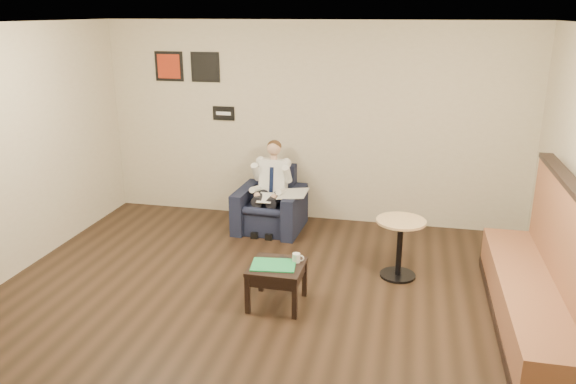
% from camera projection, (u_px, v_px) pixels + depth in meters
% --- Properties ---
extents(ground, '(6.00, 6.00, 0.00)m').
position_uv_depth(ground, '(256.00, 322.00, 5.51)').
color(ground, black).
rests_on(ground, ground).
extents(wall_back, '(6.00, 0.02, 2.80)m').
position_uv_depth(wall_back, '(312.00, 124.00, 7.87)').
color(wall_back, beige).
rests_on(wall_back, ground).
extents(ceiling, '(6.00, 6.00, 0.02)m').
position_uv_depth(ceiling, '(251.00, 25.00, 4.65)').
color(ceiling, white).
rests_on(ceiling, wall_back).
extents(seating_sign, '(0.32, 0.02, 0.20)m').
position_uv_depth(seating_sign, '(224.00, 113.00, 8.09)').
color(seating_sign, black).
rests_on(seating_sign, wall_back).
extents(art_print_left, '(0.42, 0.03, 0.42)m').
position_uv_depth(art_print_left, '(169.00, 66.00, 8.06)').
color(art_print_left, '#AC2D15').
rests_on(art_print_left, wall_back).
extents(art_print_right, '(0.42, 0.03, 0.42)m').
position_uv_depth(art_print_right, '(205.00, 67.00, 7.94)').
color(art_print_right, black).
rests_on(art_print_right, wall_back).
extents(armchair, '(0.92, 0.92, 0.85)m').
position_uv_depth(armchair, '(270.00, 200.00, 7.73)').
color(armchair, black).
rests_on(armchair, ground).
extents(seated_man, '(0.59, 0.86, 1.16)m').
position_uv_depth(seated_man, '(267.00, 191.00, 7.58)').
color(seated_man, white).
rests_on(seated_man, armchair).
extents(lap_papers, '(0.20, 0.28, 0.01)m').
position_uv_depth(lap_papers, '(265.00, 198.00, 7.52)').
color(lap_papers, white).
rests_on(lap_papers, seated_man).
extents(newspaper, '(0.37, 0.46, 0.01)m').
position_uv_depth(newspaper, '(293.00, 193.00, 7.51)').
color(newspaper, silver).
rests_on(newspaper, armchair).
extents(side_table, '(0.55, 0.55, 0.44)m').
position_uv_depth(side_table, '(277.00, 285.00, 5.78)').
color(side_table, black).
rests_on(side_table, ground).
extents(green_folder, '(0.48, 0.37, 0.01)m').
position_uv_depth(green_folder, '(273.00, 265.00, 5.70)').
color(green_folder, green).
rests_on(green_folder, side_table).
extents(coffee_mug, '(0.08, 0.08, 0.09)m').
position_uv_depth(coffee_mug, '(296.00, 258.00, 5.77)').
color(coffee_mug, white).
rests_on(coffee_mug, side_table).
extents(smartphone, '(0.15, 0.09, 0.01)m').
position_uv_depth(smartphone, '(285.00, 259.00, 5.84)').
color(smartphone, black).
rests_on(smartphone, side_table).
extents(banquette, '(0.65, 2.71, 1.39)m').
position_uv_depth(banquette, '(537.00, 260.00, 5.23)').
color(banquette, brown).
rests_on(banquette, ground).
extents(cafe_table, '(0.66, 0.66, 0.69)m').
position_uv_depth(cafe_table, '(399.00, 249.00, 6.35)').
color(cafe_table, tan).
rests_on(cafe_table, ground).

